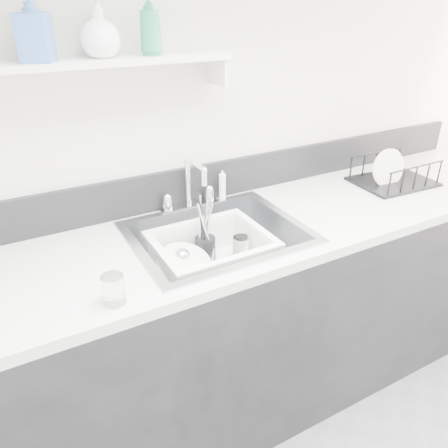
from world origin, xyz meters
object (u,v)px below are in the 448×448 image
wash_tub (212,256)px  dish_rack (395,170)px  counter_run (218,328)px  sink (218,253)px

wash_tub → dish_rack: 1.01m
counter_run → dish_rack: 1.10m
counter_run → sink: (0.00, 0.00, 0.37)m
sink → wash_tub: size_ratio=1.51×
wash_tub → counter_run: bearing=23.3°
counter_run → sink: 0.37m
sink → wash_tub: sink is taller
counter_run → wash_tub: (-0.03, -0.01, 0.37)m
wash_tub → dish_rack: dish_rack is taller
sink → wash_tub: (-0.03, -0.01, 0.00)m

